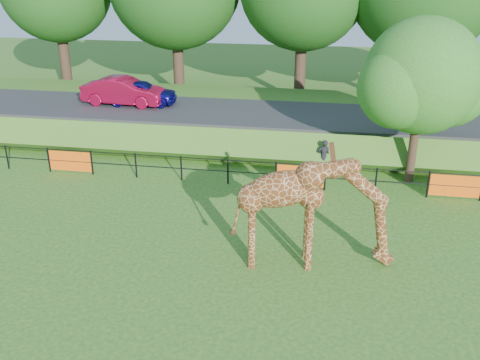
{
  "coord_description": "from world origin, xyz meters",
  "views": [
    {
      "loc": [
        3.95,
        -12.16,
        8.9
      ],
      "look_at": [
        1.22,
        3.82,
        2.0
      ],
      "focal_mm": 40.0,
      "sensor_mm": 36.0,
      "label": 1
    }
  ],
  "objects_px": {
    "car_blue": "(140,92)",
    "tree_east": "(424,80)",
    "giraffe": "(314,213)",
    "visitor": "(324,156)",
    "car_red": "(124,91)"
  },
  "relations": [
    {
      "from": "giraffe",
      "to": "car_red",
      "type": "height_order",
      "value": "giraffe"
    },
    {
      "from": "visitor",
      "to": "tree_east",
      "type": "distance_m",
      "value": 5.14
    },
    {
      "from": "tree_east",
      "to": "car_red",
      "type": "bearing_deg",
      "value": 161.99
    },
    {
      "from": "giraffe",
      "to": "car_red",
      "type": "relative_size",
      "value": 1.12
    },
    {
      "from": "car_blue",
      "to": "tree_east",
      "type": "distance_m",
      "value": 14.59
    },
    {
      "from": "car_red",
      "to": "visitor",
      "type": "bearing_deg",
      "value": -108.98
    },
    {
      "from": "car_red",
      "to": "tree_east",
      "type": "height_order",
      "value": "tree_east"
    },
    {
      "from": "giraffe",
      "to": "car_blue",
      "type": "height_order",
      "value": "giraffe"
    },
    {
      "from": "car_blue",
      "to": "visitor",
      "type": "bearing_deg",
      "value": -118.95
    },
    {
      "from": "giraffe",
      "to": "visitor",
      "type": "xyz_separation_m",
      "value": [
        0.13,
        7.63,
        -1.01
      ]
    },
    {
      "from": "car_red",
      "to": "visitor",
      "type": "relative_size",
      "value": 2.94
    },
    {
      "from": "car_blue",
      "to": "giraffe",
      "type": "bearing_deg",
      "value": -145.52
    },
    {
      "from": "car_blue",
      "to": "visitor",
      "type": "distance_m",
      "value": 10.95
    },
    {
      "from": "car_blue",
      "to": "visitor",
      "type": "height_order",
      "value": "car_blue"
    },
    {
      "from": "visitor",
      "to": "tree_east",
      "type": "height_order",
      "value": "tree_east"
    }
  ]
}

